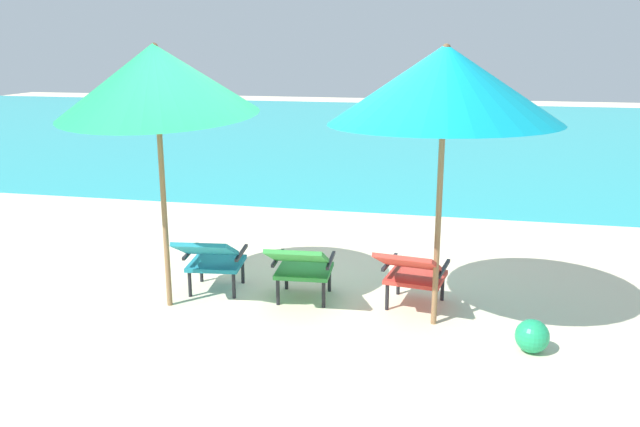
{
  "coord_description": "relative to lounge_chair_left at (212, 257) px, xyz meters",
  "views": [
    {
      "loc": [
        1.38,
        -5.66,
        2.43
      ],
      "look_at": [
        0.0,
        0.63,
        0.75
      ],
      "focal_mm": 36.83,
      "sensor_mm": 36.0,
      "label": 1
    }
  ],
  "objects": [
    {
      "name": "ground_plane",
      "position": [
        0.96,
        3.95,
        -0.4
      ],
      "size": [
        40.0,
        40.0,
        0.0
      ],
      "primitive_type": "plane",
      "color": "beige"
    },
    {
      "name": "ocean_band",
      "position": [
        0.96,
        12.57,
        -0.4
      ],
      "size": [
        40.0,
        18.0,
        0.01
      ],
      "primitive_type": "cube",
      "color": "#28B2B7",
      "rests_on": "ground_plane"
    },
    {
      "name": "lounge_chair_left",
      "position": [
        0.0,
        0.0,
        0.0
      ],
      "size": [
        0.64,
        0.93,
        0.68
      ],
      "color": "teal",
      "rests_on": "ground_plane"
    },
    {
      "name": "lounge_chair_center",
      "position": [
        0.91,
        -0.03,
        0.0
      ],
      "size": [
        0.6,
        0.91,
        0.68
      ],
      "color": "#338E3D",
      "rests_on": "ground_plane"
    },
    {
      "name": "lounge_chair_right",
      "position": [
        1.95,
        0.03,
        0.0
      ],
      "size": [
        0.66,
        0.94,
        0.68
      ],
      "color": "red",
      "rests_on": "ground_plane"
    },
    {
      "name": "beach_umbrella_left",
      "position": [
        -0.32,
        -0.31,
        1.71
      ],
      "size": [
        1.98,
        2.02,
        2.5
      ],
      "color": "olive",
      "rests_on": "ground_plane"
    },
    {
      "name": "beach_umbrella_right",
      "position": [
        2.17,
        -0.2,
        1.7
      ],
      "size": [
        2.73,
        2.73,
        2.44
      ],
      "color": "olive",
      "rests_on": "ground_plane"
    },
    {
      "name": "beach_ball",
      "position": [
        2.97,
        -0.59,
        -0.27
      ],
      "size": [
        0.27,
        0.27,
        0.27
      ],
      "primitive_type": "sphere",
      "color": "#1E9E60",
      "rests_on": "ground_plane"
    }
  ]
}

